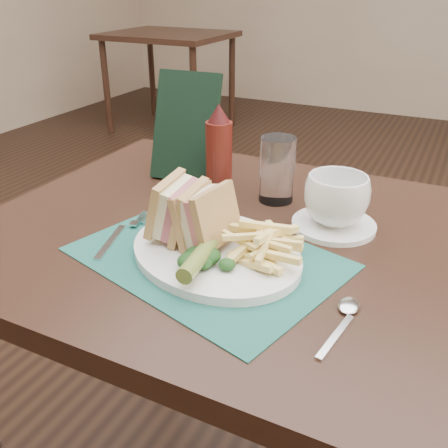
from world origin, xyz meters
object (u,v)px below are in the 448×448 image
drinking_glass (277,170)px  ketchup_bottle (219,150)px  sandwich_half_a (165,206)px  placemat (207,257)px  table_bg_left (171,83)px  check_presenter (185,127)px  coffee_cup (336,200)px  sandwich_half_b (196,213)px  saucer (333,225)px  plate (216,252)px  table_main (230,383)px

drinking_glass → ketchup_bottle: (-0.12, -0.02, 0.03)m
drinking_glass → sandwich_half_a: bearing=-112.3°
drinking_glass → placemat: bearing=-93.5°
table_bg_left → check_presenter: (1.63, -2.53, 0.49)m
coffee_cup → check_presenter: size_ratio=0.49×
sandwich_half_b → ketchup_bottle: size_ratio=0.53×
saucer → drinking_glass: bearing=153.8°
plate → ketchup_bottle: bearing=137.3°
table_bg_left → ketchup_bottle: ketchup_bottle is taller
table_main → drinking_glass: size_ratio=6.92×
table_main → coffee_cup: bearing=26.2°
sandwich_half_a → placemat: bearing=-16.8°
placemat → plate: (0.01, 0.01, 0.01)m
saucer → ketchup_bottle: 0.27m
drinking_glass → table_main: bearing=-100.4°
placemat → ketchup_bottle: 0.28m
table_main → sandwich_half_a: 0.46m
coffee_cup → table_bg_left: bearing=127.2°
table_main → placemat: 0.39m
plate → sandwich_half_b: size_ratio=3.06×
table_main → sandwich_half_b: 0.45m
sandwich_half_a → table_bg_left: bearing=115.3°
drinking_glass → check_presenter: bearing=171.6°
table_main → table_bg_left: (-1.83, 2.71, 0.00)m
sandwich_half_a → drinking_glass: size_ratio=0.78×
sandwich_half_b → check_presenter: check_presenter is taller
placemat → table_bg_left: bearing=123.2°
plate → check_presenter: 0.38m
plate → placemat: bearing=-127.6°
plate → drinking_glass: size_ratio=2.31×
plate → drinking_glass: 0.26m
sandwich_half_b → coffee_cup: 0.26m
placemat → sandwich_half_a: 0.11m
table_main → check_presenter: size_ratio=3.86×
sandwich_half_a → plate: bearing=-11.6°
table_main → plate: 0.40m
plate → saucer: plate is taller
table_bg_left → plate: bearing=-56.6°
ketchup_bottle → table_bg_left: bearing=124.0°
sandwich_half_b → ketchup_bottle: (-0.07, 0.23, 0.03)m
table_main → saucer: saucer is taller
sandwich_half_b → saucer: (0.18, 0.18, -0.06)m
table_main → drinking_glass: (0.03, 0.15, 0.44)m
table_bg_left → coffee_cup: bearing=-52.8°
sandwich_half_a → sandwich_half_b: (0.06, 0.00, -0.00)m
plate → sandwich_half_a: 0.11m
ketchup_bottle → check_presenter: check_presenter is taller
table_bg_left → drinking_glass: size_ratio=6.92×
table_bg_left → saucer: size_ratio=6.00×
ketchup_bottle → plate: bearing=-64.3°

